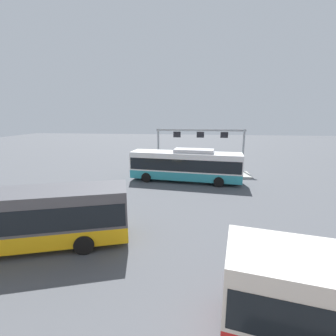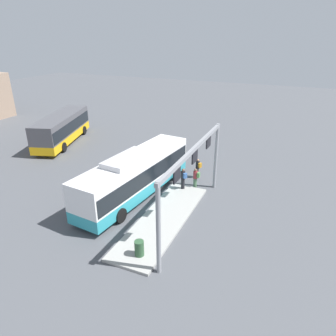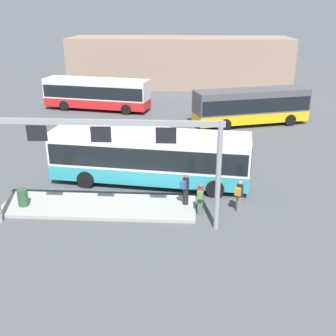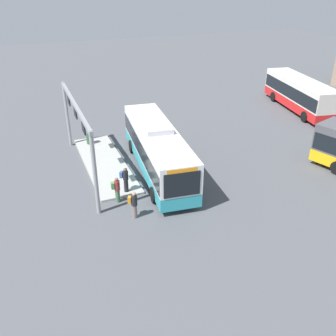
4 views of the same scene
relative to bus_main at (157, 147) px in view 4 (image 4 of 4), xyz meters
name	(u,v)px [view 4 (image 4 of 4)]	position (x,y,z in m)	size (l,w,h in m)	color
ground_plane	(158,170)	(0.01, 0.00, -1.81)	(120.00, 120.00, 0.00)	#4C4F54
platform_curb	(105,163)	(-2.32, -3.27, -1.73)	(10.00, 2.80, 0.16)	#9E9E99
bus_main	(157,147)	(0.00, 0.00, 0.00)	(11.61, 3.77, 3.46)	teal
bus_background_left	(300,92)	(-7.16, 18.10, -0.03)	(10.83, 4.38, 3.10)	red
person_boarding	(134,204)	(4.86, -3.23, -0.92)	(0.52, 0.60, 1.67)	slate
person_waiting_near	(117,189)	(2.89, -3.70, -0.92)	(0.36, 0.54, 1.67)	#476B4C
person_waiting_mid	(125,179)	(2.15, -2.94, -0.76)	(0.54, 0.60, 1.67)	black
platform_sign_gantry	(77,122)	(-1.56, -5.02, 2.01)	(10.79, 0.24, 5.20)	gray
trash_bin	(90,138)	(-6.16, -3.57, -1.20)	(0.52, 0.52, 0.90)	#2D5133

